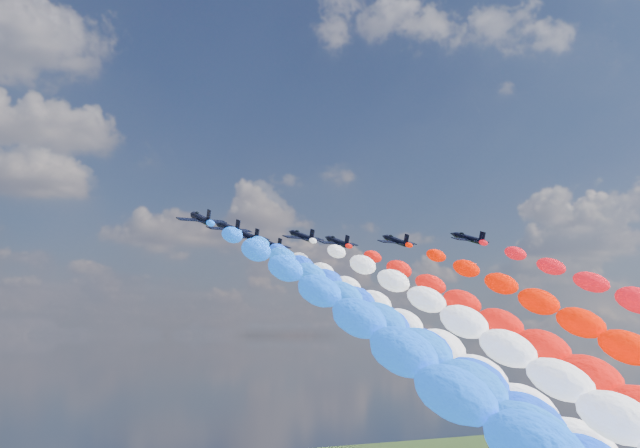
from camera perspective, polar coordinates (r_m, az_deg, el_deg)
jet_0 at (r=133.13m, az=-8.29°, el=0.39°), size 8.20×11.00×5.22m
trail_0 at (r=79.01m, az=7.65°, el=-11.69°), size 7.16×118.64×53.02m
jet_1 at (r=143.65m, az=-6.41°, el=-0.24°), size 8.44×11.17×5.22m
trail_1 at (r=90.44m, az=8.73°, el=-11.17°), size 7.16×118.64×53.02m
jet_2 at (r=155.02m, az=-5.06°, el=-0.81°), size 8.43×11.16×5.22m
trail_2 at (r=102.39m, az=9.05°, el=-10.75°), size 7.16×118.64×53.02m
jet_3 at (r=155.33m, az=-1.26°, el=-0.85°), size 8.17×10.98×5.22m
trail_3 at (r=105.33m, az=14.59°, el=-10.52°), size 7.16×118.64×53.02m
jet_4 at (r=169.63m, az=-3.42°, el=-1.43°), size 8.22×11.02×5.22m
trail_4 at (r=117.77m, az=9.63°, el=-10.34°), size 7.16×118.64×53.02m
jet_5 at (r=164.50m, az=1.23°, el=-1.24°), size 7.96×10.83×5.22m
trail_5 at (r=116.07m, az=16.81°, el=-10.16°), size 7.16×118.64×53.02m
jet_6 at (r=163.31m, az=5.31°, el=-1.16°), size 8.20×11.00×5.22m
jet_7 at (r=161.25m, az=10.28°, el=-0.99°), size 8.52×11.23×5.22m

